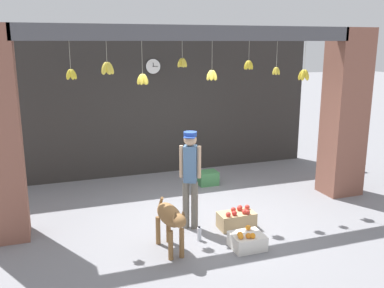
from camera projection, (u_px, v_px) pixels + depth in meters
ground_plane at (200, 218)px, 7.33m from camera, size 60.00×60.00×0.00m
shop_back_wall at (156, 104)px, 9.57m from camera, size 7.46×0.12×3.20m
shop_pillar_right at (345, 114)px, 8.23m from camera, size 0.70×0.60×3.20m
storefront_awning at (199, 36)px, 6.74m from camera, size 5.56×0.30×0.94m
dog at (170, 218)px, 6.04m from camera, size 0.33×1.00×0.75m
shopkeeper at (190, 173)px, 6.75m from camera, size 0.31×0.30×1.59m
fruit_crate_oranges at (247, 241)px, 6.24m from camera, size 0.47×0.41×0.30m
fruit_crate_apples at (237, 219)px, 6.93m from camera, size 0.59×0.33×0.33m
produce_box_green at (208, 178)px, 9.04m from camera, size 0.41×0.33×0.29m
water_bottle at (199, 234)px, 6.49m from camera, size 0.07×0.07×0.23m
wall_clock at (153, 66)px, 9.28m from camera, size 0.34×0.03×0.34m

